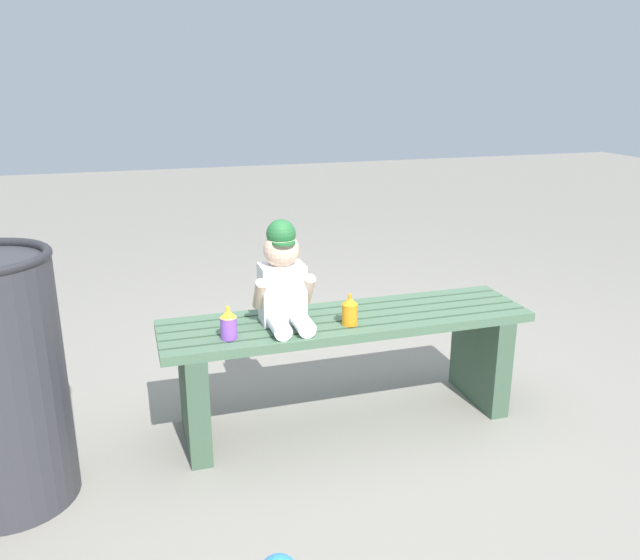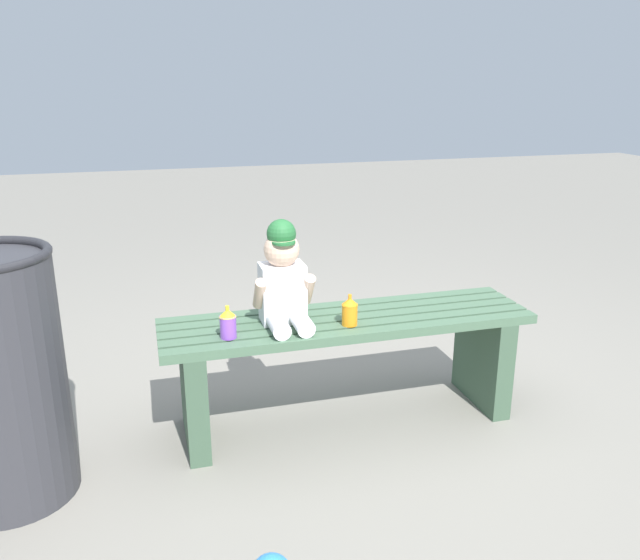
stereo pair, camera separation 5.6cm
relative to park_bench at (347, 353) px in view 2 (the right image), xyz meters
The scene contains 5 objects.
ground_plane 0.30m from the park_bench, 90.00° to the left, with size 16.00×16.00×0.00m, color gray.
park_bench is the anchor object (origin of this frame).
child_figure 0.42m from the park_bench, behind, with size 0.23×0.27×0.40m.
sippy_cup_left 0.54m from the park_bench, behind, with size 0.06×0.06×0.12m.
sippy_cup_right 0.23m from the park_bench, 103.56° to the right, with size 0.06×0.06×0.12m.
Camera 2 is at (-0.75, -2.26, 1.37)m, focal length 35.95 mm.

